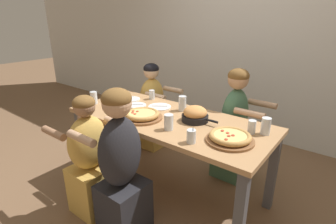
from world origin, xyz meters
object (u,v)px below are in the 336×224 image
object	(u,v)px
empty_plate_a	(137,105)
diner_far_left	(152,110)
cocktail_glass_blue	(191,137)
diner_far_midright	(234,129)
pizza_board_second	(142,115)
empty_plate_c	(160,107)
drinking_glass_f	(266,126)
diner_near_center	(121,170)
drinking_glass_a	(152,95)
drinking_glass_c	(94,99)
empty_plate_b	(131,99)
skillet_bowl	(195,115)
pizza_board_main	(230,138)
diner_near_midleft	(90,162)
drinking_glass_e	(252,128)
drinking_glass_b	(169,123)
drinking_glass_d	(182,104)

from	to	relation	value
empty_plate_a	diner_far_left	distance (m)	0.70
cocktail_glass_blue	diner_far_midright	distance (m)	0.96
pizza_board_second	empty_plate_c	distance (m)	0.33
drinking_glass_f	diner_near_center	xyz separation A→B (m)	(-0.77, -0.80, -0.29)
drinking_glass_a	drinking_glass_c	distance (m)	0.61
empty_plate_a	drinking_glass_c	world-z (taller)	drinking_glass_c
pizza_board_second	empty_plate_b	distance (m)	0.58
skillet_bowl	diner_near_center	distance (m)	0.78
empty_plate_c	drinking_glass_c	xyz separation A→B (m)	(-0.62, -0.32, 0.05)
pizza_board_main	skillet_bowl	world-z (taller)	skillet_bowl
drinking_glass_a	pizza_board_second	bearing A→B (deg)	-57.41
skillet_bowl	diner_far_midright	size ratio (longest dim) A/B	0.29
pizza_board_main	diner_far_left	distance (m)	1.60
pizza_board_second	empty_plate_c	xyz separation A→B (m)	(-0.07, 0.32, -0.02)
skillet_bowl	drinking_glass_a	distance (m)	0.76
pizza_board_main	diner_near_midleft	world-z (taller)	diner_near_midleft
pizza_board_second	empty_plate_c	world-z (taller)	pizza_board_second
diner_near_midleft	diner_far_left	xyz separation A→B (m)	(-0.39, 1.25, 0.02)
diner_far_midright	drinking_glass_a	bearing A→B (deg)	-70.41
drinking_glass_e	diner_far_left	xyz separation A→B (m)	(-1.46, 0.50, -0.32)
empty_plate_b	diner_far_left	bearing A→B (deg)	102.16
empty_plate_b	drinking_glass_c	size ratio (longest dim) A/B	1.58
empty_plate_b	cocktail_glass_blue	xyz separation A→B (m)	(1.08, -0.45, 0.04)
empty_plate_a	drinking_glass_b	world-z (taller)	drinking_glass_b
drinking_glass_d	diner_near_midleft	bearing A→B (deg)	-112.20
drinking_glass_b	diner_near_midleft	distance (m)	0.75
empty_plate_a	diner_near_center	size ratio (longest dim) A/B	0.16
empty_plate_a	diner_far_midright	xyz separation A→B (m)	(0.82, 0.57, -0.24)
diner_far_midright	diner_far_left	size ratio (longest dim) A/B	1.06
skillet_bowl	drinking_glass_e	world-z (taller)	skillet_bowl
drinking_glass_b	diner_far_midright	xyz separation A→B (m)	(0.21, 0.83, -0.29)
cocktail_glass_blue	diner_near_midleft	distance (m)	0.92
pizza_board_main	pizza_board_second	xyz separation A→B (m)	(-0.82, -0.06, 0.00)
empty_plate_c	diner_far_left	bearing A→B (deg)	137.57
cocktail_glass_blue	skillet_bowl	bearing A→B (deg)	118.54
pizza_board_second	drinking_glass_b	distance (m)	0.34
diner_far_midright	diner_near_midleft	bearing A→B (deg)	-30.07
empty_plate_c	drinking_glass_c	world-z (taller)	drinking_glass_c
diner_far_midright	diner_near_center	size ratio (longest dim) A/B	0.99
empty_plate_b	cocktail_glass_blue	size ratio (longest dim) A/B	1.62
diner_far_midright	cocktail_glass_blue	bearing A→B (deg)	4.03
empty_plate_c	drinking_glass_b	bearing A→B (deg)	-42.63
pizza_board_main	drinking_glass_f	world-z (taller)	drinking_glass_f
empty_plate_c	diner_near_center	xyz separation A→B (m)	(0.27, -0.78, -0.22)
drinking_glass_e	empty_plate_a	bearing A→B (deg)	-176.40
empty_plate_a	diner_far_midright	world-z (taller)	diner_far_midright
pizza_board_second	drinking_glass_b	world-z (taller)	drinking_glass_b
empty_plate_a	empty_plate_c	distance (m)	0.24
pizza_board_second	diner_far_midright	bearing A→B (deg)	55.69
drinking_glass_f	diner_far_left	xyz separation A→B (m)	(-1.55, 0.44, -0.34)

